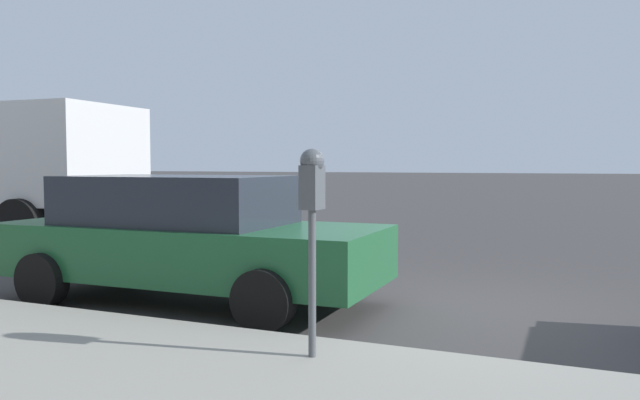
{
  "coord_description": "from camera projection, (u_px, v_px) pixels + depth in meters",
  "views": [
    {
      "loc": [
        -7.12,
        -1.2,
        1.66
      ],
      "look_at": [
        -2.73,
        0.66,
        1.39
      ],
      "focal_mm": 35.0,
      "sensor_mm": 36.0,
      "label": 1
    }
  ],
  "objects": [
    {
      "name": "car_green",
      "position": [
        186.0,
        236.0,
        7.48
      ],
      "size": [
        2.03,
        4.67,
        1.52
      ],
      "rotation": [
        0.0,
        0.0,
        3.15
      ],
      "color": "#1E5B33",
      "rests_on": "ground_plane"
    },
    {
      "name": "ground_plane",
      "position": [
        467.0,
        310.0,
        7.11
      ],
      "size": [
        220.0,
        220.0,
        0.0
      ],
      "primitive_type": "plane",
      "color": "#3D3A3A"
    },
    {
      "name": "parking_meter",
      "position": [
        312.0,
        198.0,
        4.8
      ],
      "size": [
        0.21,
        0.19,
        1.62
      ],
      "color": "#4C5156",
      "rests_on": "sidewalk"
    }
  ]
}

